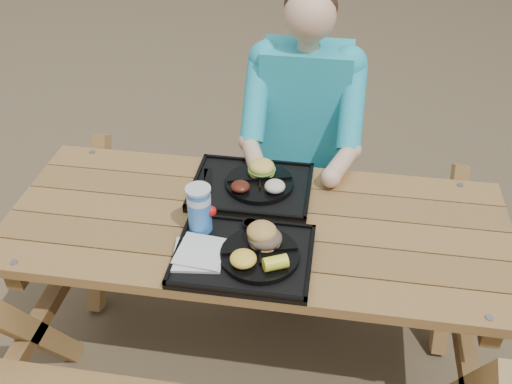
# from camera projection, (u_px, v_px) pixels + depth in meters

# --- Properties ---
(ground) EXTENTS (60.00, 60.00, 0.00)m
(ground) POSITION_uv_depth(u_px,v_px,m) (256.00, 353.00, 2.49)
(ground) COLOR #999999
(ground) RESTS_ON ground
(picnic_table) EXTENTS (1.80, 1.49, 0.75)m
(picnic_table) POSITION_uv_depth(u_px,v_px,m) (256.00, 293.00, 2.26)
(picnic_table) COLOR #999999
(picnic_table) RESTS_ON ground
(tray_near) EXTENTS (0.45, 0.35, 0.02)m
(tray_near) POSITION_uv_depth(u_px,v_px,m) (244.00, 256.00, 1.88)
(tray_near) COLOR black
(tray_near) RESTS_ON picnic_table
(tray_far) EXTENTS (0.45, 0.35, 0.02)m
(tray_far) POSITION_uv_depth(u_px,v_px,m) (252.00, 188.00, 2.18)
(tray_far) COLOR black
(tray_far) RESTS_ON picnic_table
(plate_near) EXTENTS (0.26, 0.26, 0.02)m
(plate_near) POSITION_uv_depth(u_px,v_px,m) (260.00, 255.00, 1.85)
(plate_near) COLOR black
(plate_near) RESTS_ON tray_near
(plate_far) EXTENTS (0.26, 0.26, 0.02)m
(plate_far) POSITION_uv_depth(u_px,v_px,m) (260.00, 183.00, 2.17)
(plate_far) COLOR black
(plate_far) RESTS_ON tray_far
(napkin_stack) EXTENTS (0.18, 0.18, 0.02)m
(napkin_stack) POSITION_uv_depth(u_px,v_px,m) (198.00, 254.00, 1.86)
(napkin_stack) COLOR silver
(napkin_stack) RESTS_ON tray_near
(soda_cup) EXTENTS (0.08, 0.08, 0.16)m
(soda_cup) POSITION_uv_depth(u_px,v_px,m) (200.00, 210.00, 1.93)
(soda_cup) COLOR blue
(soda_cup) RESTS_ON tray_near
(condiment_bbq) EXTENTS (0.05, 0.05, 0.03)m
(condiment_bbq) POSITION_uv_depth(u_px,v_px,m) (251.00, 226.00, 1.96)
(condiment_bbq) COLOR #340506
(condiment_bbq) RESTS_ON tray_near
(condiment_mustard) EXTENTS (0.05, 0.05, 0.03)m
(condiment_mustard) POSITION_uv_depth(u_px,v_px,m) (267.00, 227.00, 1.96)
(condiment_mustard) COLOR yellow
(condiment_mustard) RESTS_ON tray_near
(sandwich) EXTENTS (0.11, 0.11, 0.11)m
(sandwich) POSITION_uv_depth(u_px,v_px,m) (265.00, 231.00, 1.85)
(sandwich) COLOR #C38F45
(sandwich) RESTS_ON plate_near
(mac_cheese) EXTENTS (0.09, 0.09, 0.04)m
(mac_cheese) POSITION_uv_depth(u_px,v_px,m) (243.00, 259.00, 1.79)
(mac_cheese) COLOR yellow
(mac_cheese) RESTS_ON plate_near
(corn_cob) EXTENTS (0.10, 0.10, 0.05)m
(corn_cob) POSITION_uv_depth(u_px,v_px,m) (275.00, 263.00, 1.78)
(corn_cob) COLOR #FFF635
(corn_cob) RESTS_ON plate_near
(cutlery_far) EXTENTS (0.06, 0.17, 0.01)m
(cutlery_far) POSITION_uv_depth(u_px,v_px,m) (208.00, 180.00, 2.20)
(cutlery_far) COLOR black
(cutlery_far) RESTS_ON tray_far
(burger) EXTENTS (0.10, 0.10, 0.09)m
(burger) POSITION_uv_depth(u_px,v_px,m) (262.00, 164.00, 2.18)
(burger) COLOR #EFC254
(burger) RESTS_ON plate_far
(baked_beans) EXTENTS (0.07, 0.07, 0.03)m
(baked_beans) POSITION_uv_depth(u_px,v_px,m) (240.00, 186.00, 2.11)
(baked_beans) COLOR #4E1A0F
(baked_beans) RESTS_ON plate_far
(potato_salad) EXTENTS (0.08, 0.08, 0.04)m
(potato_salad) POSITION_uv_depth(u_px,v_px,m) (275.00, 186.00, 2.10)
(potato_salad) COLOR beige
(potato_salad) RESTS_ON plate_far
(diner) EXTENTS (0.48, 0.84, 1.28)m
(diner) POSITION_uv_depth(u_px,v_px,m) (302.00, 150.00, 2.62)
(diner) COLOR #19B2AC
(diner) RESTS_ON ground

